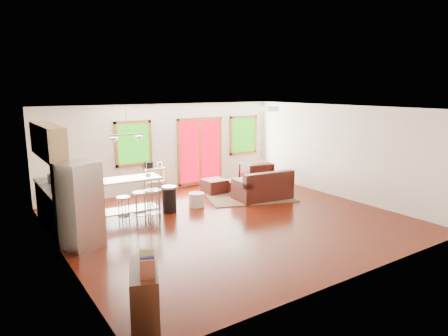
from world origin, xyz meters
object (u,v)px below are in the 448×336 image
armchair (256,173)px  coffee_table (246,182)px  ottoman (214,186)px  island (125,192)px  kitchen_cart (154,171)px  refrigerator (80,205)px  rug (249,196)px  loveseat (263,188)px

armchair → coffee_table: bearing=44.3°
ottoman → island: 3.28m
ottoman → armchair: bearing=-1.5°
armchair → kitchen_cart: 3.17m
coffee_table → island: 3.85m
refrigerator → island: size_ratio=1.03×
refrigerator → island: bearing=14.6°
ottoman → island: (-3.07, -1.03, 0.49)m
rug → ottoman: (-0.61, 0.89, 0.19)m
refrigerator → coffee_table: bearing=-7.9°
coffee_table → kitchen_cart: 2.72m
refrigerator → island: refrigerator is taller
rug → coffee_table: size_ratio=2.09×
island → rug: bearing=2.2°
rug → loveseat: bearing=-71.6°
armchair → kitchen_cart: (-2.99, 1.04, 0.21)m
coffee_table → rug: bearing=-110.6°
armchair → ottoman: armchair is taller
rug → coffee_table: (0.12, 0.33, 0.33)m
loveseat → island: size_ratio=1.00×
refrigerator → kitchen_cart: size_ratio=1.77×
coffee_table → armchair: armchair is taller
ottoman → loveseat: bearing=-60.4°
coffee_table → island: island is taller
loveseat → rug: bearing=115.0°
coffee_table → refrigerator: refrigerator is taller
rug → refrigerator: bearing=-166.7°
refrigerator → kitchen_cart: (2.88, 3.06, -0.19)m
ottoman → coffee_table: bearing=-37.1°
armchair → loveseat: bearing=70.8°
coffee_table → kitchen_cart: kitchen_cart is taller
island → kitchen_cart: size_ratio=1.72×
coffee_table → ottoman: size_ratio=1.84×
loveseat → ottoman: size_ratio=2.64×
coffee_table → kitchen_cart: bearing=144.8°
rug → island: island is taller
rug → island: size_ratio=1.45×
armchair → ottoman: bearing=9.4°
loveseat → kitchen_cart: 3.26m
rug → loveseat: loveseat is taller
ottoman → island: island is taller
ottoman → island: bearing=-161.5°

